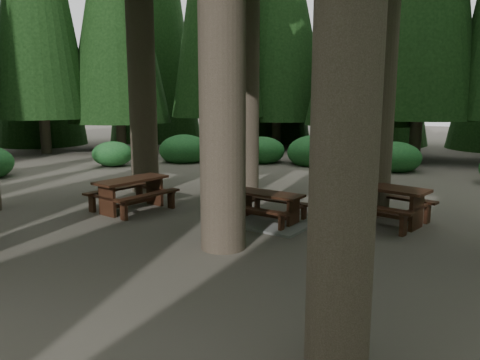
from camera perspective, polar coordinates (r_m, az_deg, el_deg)
The scene contains 5 objects.
ground at distance 9.20m, azimuth -6.94°, elevation -7.68°, with size 80.00×80.00×0.00m, color #554E45.
picnic_table_b at distance 11.89m, azimuth -13.06°, elevation -1.11°, with size 1.69×2.00×0.80m.
picnic_table_c at distance 10.57m, azimuth 3.49°, elevation -4.01°, with size 2.07×1.74×0.68m.
picnic_table_d at distance 10.90m, azimuth 16.99°, elevation -2.18°, with size 2.19×1.89×0.84m.
shrub_ring at distance 9.28m, azimuth -0.67°, elevation -4.86°, with size 23.86×24.64×1.49m.
Camera 1 is at (5.48, -6.82, 2.82)m, focal length 35.00 mm.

